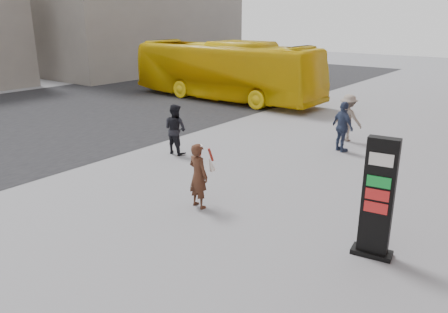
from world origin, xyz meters
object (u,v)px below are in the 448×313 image
Objects in this scene: woman at (199,175)px; bus at (224,71)px; pedestrian_b at (348,118)px; pedestrian_c at (343,127)px; info_pylon at (378,199)px; pedestrian_a at (175,129)px.

woman is 0.14× the size of bus.
woman is 0.93× the size of pedestrian_b.
pedestrian_c is (9.70, -5.62, -0.76)m from bus.
info_pylon reaches higher than pedestrian_c.
woman is 0.95× the size of pedestrian_a.
pedestrian_b is at bearing -84.82° from woman.
bus reaches higher than pedestrian_b.
pedestrian_a is 0.97× the size of pedestrian_b.
woman is 8.32m from pedestrian_b.
pedestrian_b is at bearing -113.21° from bus.
pedestrian_a is at bearing 62.11° from pedestrian_b.
bus is at bearing 129.14° from info_pylon.
bus reaches higher than info_pylon.
info_pylon is 0.21× the size of bus.
pedestrian_b is (9.27, -4.14, -0.76)m from bus.
bus is 6.77× the size of pedestrian_a.
info_pylon is 1.37× the size of pedestrian_b.
pedestrian_c reaches higher than woman.
pedestrian_c is at bearing -89.11° from woman.
info_pylon reaches higher than woman.
woman is at bearing 112.20° from pedestrian_c.
pedestrian_a is at bearing -150.75° from bus.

